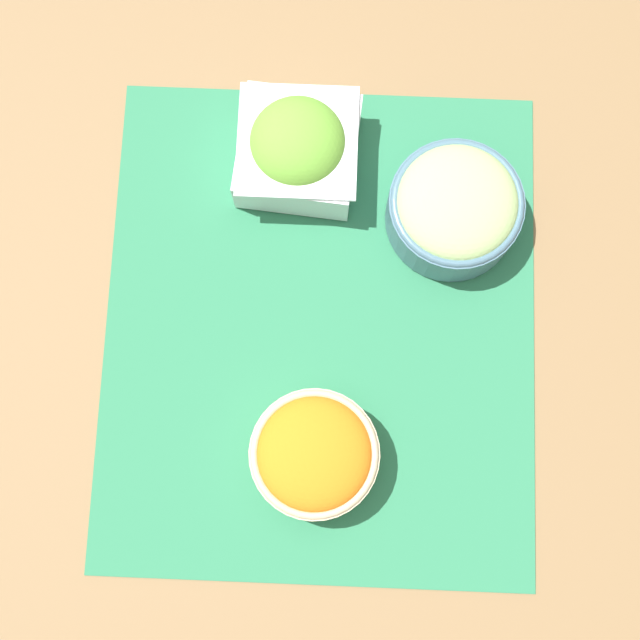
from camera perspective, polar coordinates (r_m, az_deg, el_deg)
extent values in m
plane|color=olive|center=(0.95, 0.00, -0.39)|extent=(3.00, 3.00, 0.00)
cube|color=#2D7A51|center=(0.94, 0.00, -0.37)|extent=(0.53, 0.45, 0.00)
cylinder|color=#C6B28E|center=(0.90, -0.35, -8.63)|extent=(0.13, 0.13, 0.05)
torus|color=#C6B28E|center=(0.88, -0.36, -8.56)|extent=(0.13, 0.13, 0.01)
ellipsoid|color=orange|center=(0.88, -0.36, -8.56)|extent=(0.11, 0.11, 0.04)
cylinder|color=slate|center=(0.96, 8.53, 6.90)|extent=(0.14, 0.14, 0.06)
torus|color=slate|center=(0.93, 8.78, 7.43)|extent=(0.14, 0.14, 0.01)
ellipsoid|color=#A8CC7F|center=(0.93, 8.78, 7.43)|extent=(0.13, 0.13, 0.04)
cube|color=white|center=(0.97, -1.41, 10.71)|extent=(0.13, 0.13, 0.06)
cube|color=white|center=(0.94, -1.45, 11.37)|extent=(0.13, 0.13, 0.00)
ellipsoid|color=#6BAD38|center=(0.94, -1.45, 11.33)|extent=(0.10, 0.10, 0.06)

